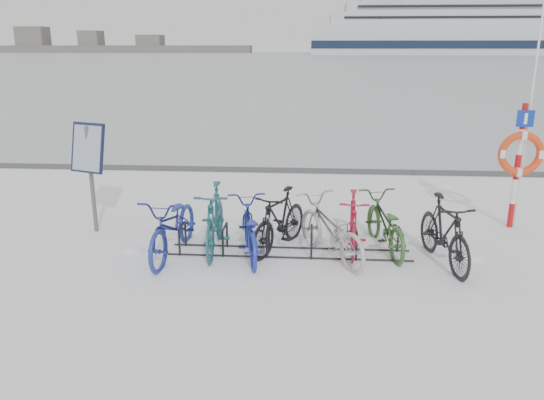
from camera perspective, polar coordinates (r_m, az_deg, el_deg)
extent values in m
plane|color=white|center=(8.87, 1.90, -5.76)|extent=(900.00, 900.00, 0.00)
cube|color=#A1AEB6|center=(163.25, 4.29, 15.05)|extent=(400.00, 298.00, 0.02)
cube|color=#3F3F42|center=(14.49, 2.89, 3.18)|extent=(400.00, 0.25, 0.10)
cylinder|color=black|center=(8.83, -9.94, -4.57)|extent=(0.04, 0.04, 0.44)
cylinder|color=black|center=(9.23, -9.29, -3.61)|extent=(0.04, 0.04, 0.44)
cylinder|color=black|center=(8.96, -9.67, -2.76)|extent=(0.04, 0.44, 0.04)
cylinder|color=black|center=(8.69, -5.31, -4.74)|extent=(0.04, 0.04, 0.44)
cylinder|color=black|center=(9.09, -4.86, -3.75)|extent=(0.04, 0.04, 0.44)
cylinder|color=black|center=(8.82, -5.11, -2.90)|extent=(0.04, 0.44, 0.04)
cylinder|color=black|center=(8.60, -0.56, -4.89)|extent=(0.04, 0.04, 0.44)
cylinder|color=black|center=(9.01, -0.32, -3.88)|extent=(0.04, 0.04, 0.44)
cylinder|color=black|center=(8.73, -0.44, -3.02)|extent=(0.04, 0.44, 0.04)
cylinder|color=black|center=(8.58, 4.26, -5.01)|extent=(0.04, 0.04, 0.44)
cylinder|color=black|center=(8.99, 4.27, -3.99)|extent=(0.04, 0.04, 0.44)
cylinder|color=black|center=(8.71, 4.30, -3.13)|extent=(0.04, 0.44, 0.04)
cylinder|color=black|center=(8.61, 9.08, -5.09)|extent=(0.04, 0.04, 0.44)
cylinder|color=black|center=(9.02, 8.86, -4.07)|extent=(0.04, 0.04, 0.44)
cylinder|color=black|center=(8.74, 9.03, -3.22)|extent=(0.04, 0.44, 0.04)
cylinder|color=black|center=(8.70, 13.82, -5.13)|extent=(0.04, 0.04, 0.44)
cylinder|color=black|center=(9.11, 13.39, -4.13)|extent=(0.04, 0.04, 0.44)
cylinder|color=black|center=(8.83, 13.69, -3.28)|extent=(0.04, 0.44, 0.04)
cylinder|color=black|center=(8.66, 1.84, -6.19)|extent=(4.00, 0.03, 0.03)
cylinder|color=black|center=(9.06, 1.96, -5.13)|extent=(4.00, 0.03, 0.03)
cylinder|color=#595B5E|center=(10.17, -18.83, 2.06)|extent=(0.08, 0.08, 1.96)
cube|color=black|center=(10.03, -19.21, 5.33)|extent=(0.72, 0.47, 0.89)
cube|color=#8C99AD|center=(9.99, -19.30, 5.29)|extent=(0.63, 0.37, 0.79)
cylinder|color=#AE0D12|center=(11.04, 24.30, -1.48)|extent=(0.11, 0.11, 0.47)
cylinder|color=silver|center=(10.91, 24.59, 0.86)|extent=(0.11, 0.11, 0.47)
cylinder|color=#AE0D12|center=(10.81, 24.88, 3.25)|extent=(0.11, 0.11, 0.47)
cylinder|color=silver|center=(10.73, 25.17, 5.68)|extent=(0.11, 0.11, 0.47)
cylinder|color=#AE0D12|center=(10.66, 25.47, 8.14)|extent=(0.11, 0.11, 0.47)
torus|color=red|center=(10.68, 25.21, 4.52)|extent=(0.82, 0.14, 0.82)
cube|color=#0D2997|center=(10.59, 25.60, 7.91)|extent=(0.30, 0.03, 0.30)
cylinder|color=silver|center=(10.75, 25.93, 8.25)|extent=(0.04, 0.04, 4.25)
cube|color=silver|center=(224.22, 21.94, 15.73)|extent=(131.19, 24.36, 11.24)
cube|color=black|center=(212.53, 22.88, 15.16)|extent=(131.19, 0.30, 2.81)
cube|color=black|center=(235.94, 21.00, 15.33)|extent=(131.19, 0.30, 2.81)
cube|color=silver|center=(224.42, 22.15, 17.63)|extent=(117.13, 22.49, 3.75)
cube|color=black|center=(213.72, 23.21, 18.66)|extent=(103.08, 0.20, 11.24)
cube|color=#4D4D4D|center=(293.97, -20.64, 14.96)|extent=(180.00, 12.00, 3.50)
cube|color=#4D4D4D|center=(307.47, -25.98, 15.10)|extent=(24.00, 10.00, 8.00)
cube|color=#4D4D4D|center=(283.02, -14.96, 16.08)|extent=(20.00, 10.00, 6.00)
imported|color=navy|center=(8.80, -10.54, -2.48)|extent=(0.89, 2.11, 1.08)
imported|color=#1C515A|center=(8.91, -6.18, -1.85)|extent=(0.62, 1.92, 1.14)
imported|color=#1E2D98|center=(8.66, -2.48, -2.93)|extent=(0.99, 1.92, 0.96)
imported|color=black|center=(8.92, 0.82, -2.00)|extent=(1.21, 1.80, 1.06)
imported|color=#A4A7AC|center=(8.59, 6.27, -2.95)|extent=(1.55, 2.04, 1.03)
imported|color=#B61732|center=(8.98, 8.70, -2.23)|extent=(0.56, 1.70, 1.01)
imported|color=#2E5728|center=(9.09, 12.00, -2.29)|extent=(1.00, 1.95, 0.97)
imported|color=black|center=(8.71, 18.07, -3.10)|extent=(0.85, 1.91, 1.11)
ellipsoid|color=white|center=(9.27, 20.52, -5.85)|extent=(0.43, 0.43, 0.15)
ellipsoid|color=white|center=(9.57, -0.98, -4.07)|extent=(0.40, 0.40, 0.14)
ellipsoid|color=white|center=(9.26, -14.60, -5.32)|extent=(0.35, 0.35, 0.12)
ellipsoid|color=white|center=(9.47, 10.20, -4.56)|extent=(0.48, 0.48, 0.17)
ellipsoid|color=white|center=(9.39, 4.28, -4.52)|extent=(0.38, 0.38, 0.13)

